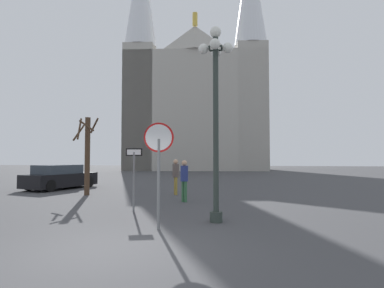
{
  "coord_description": "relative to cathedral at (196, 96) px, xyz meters",
  "views": [
    {
      "loc": [
        2.44,
        -5.64,
        1.84
      ],
      "look_at": [
        -0.84,
        19.61,
        2.95
      ],
      "focal_mm": 28.36,
      "sensor_mm": 36.0,
      "label": 1
    }
  ],
  "objects": [
    {
      "name": "parked_car_near_black",
      "position": [
        -4.75,
        -27.41,
        -10.13
      ],
      "size": [
        3.0,
        4.48,
        1.4
      ],
      "color": "black",
      "rests_on": "ground"
    },
    {
      "name": "cathedral",
      "position": [
        0.0,
        0.0,
        0.0
      ],
      "size": [
        20.51,
        12.22,
        34.22
      ],
      "color": "#ADA89E",
      "rests_on": "ground"
    },
    {
      "name": "stop_sign",
      "position": [
        3.31,
        -36.35,
        -8.88
      ],
      "size": [
        0.76,
        0.2,
        2.74
      ],
      "color": "slate",
      "rests_on": "ground"
    },
    {
      "name": "pedestrian_walking",
      "position": [
        3.23,
        -31.55,
        -9.75
      ],
      "size": [
        0.32,
        0.32,
        1.72
      ],
      "color": "#33663F",
      "rests_on": "ground"
    },
    {
      "name": "street_lamp",
      "position": [
        4.73,
        -35.29,
        -7.33
      ],
      "size": [
        1.0,
        1.0,
        5.65
      ],
      "color": "#2D3833",
      "rests_on": "ground"
    },
    {
      "name": "one_way_arrow_sign",
      "position": [
        1.86,
        -33.94,
        -9.45
      ],
      "size": [
        0.54,
        0.17,
        2.14
      ],
      "color": "slate",
      "rests_on": "ground"
    },
    {
      "name": "ground_plane",
      "position": [
        2.73,
        -38.33,
        -10.79
      ],
      "size": [
        120.0,
        120.0,
        0.0
      ],
      "primitive_type": "plane",
      "color": "#424244"
    },
    {
      "name": "pedestrian_standing",
      "position": [
        2.45,
        -29.26,
        -9.74
      ],
      "size": [
        0.32,
        0.32,
        1.74
      ],
      "color": "olive",
      "rests_on": "ground"
    },
    {
      "name": "bare_tree",
      "position": [
        -1.85,
        -29.93,
        -8.73
      ],
      "size": [
        1.07,
        1.07,
        3.8
      ],
      "color": "#473323",
      "rests_on": "ground"
    }
  ]
}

